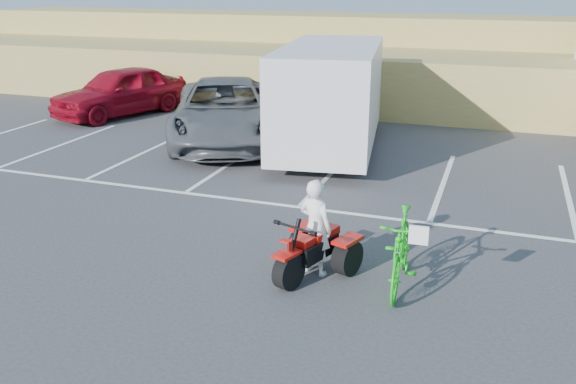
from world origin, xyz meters
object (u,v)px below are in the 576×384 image
(red_trike_atv, at_px, (309,276))
(green_dirt_bike, at_px, (401,250))
(grey_pickup, at_px, (225,111))
(quad_atv_blue, at_px, (292,144))
(cargo_trailer, at_px, (330,95))
(rider, at_px, (315,227))
(quad_atv_green, at_px, (285,149))
(red_car, at_px, (120,91))

(red_trike_atv, bearing_deg, green_dirt_bike, 24.78)
(grey_pickup, bearing_deg, quad_atv_blue, -17.16)
(red_trike_atv, distance_m, cargo_trailer, 7.85)
(green_dirt_bike, distance_m, cargo_trailer, 8.06)
(rider, distance_m, grey_pickup, 8.92)
(quad_atv_green, bearing_deg, grey_pickup, 167.88)
(quad_atv_blue, bearing_deg, red_car, 167.90)
(rider, bearing_deg, grey_pickup, -36.85)
(green_dirt_bike, distance_m, quad_atv_green, 8.33)
(cargo_trailer, bearing_deg, green_dirt_bike, -75.08)
(red_trike_atv, distance_m, grey_pickup, 9.06)
(red_car, relative_size, quad_atv_blue, 3.13)
(red_trike_atv, relative_size, green_dirt_bike, 0.77)
(rider, xyz_separation_m, quad_atv_green, (-3.05, 7.04, -0.80))
(red_trike_atv, relative_size, cargo_trailer, 0.24)
(rider, bearing_deg, quad_atv_green, -47.70)
(quad_atv_green, bearing_deg, red_car, 158.39)
(red_trike_atv, bearing_deg, quad_atv_blue, 129.90)
(red_trike_atv, relative_size, quad_atv_green, 1.09)
(red_car, bearing_deg, green_dirt_bike, -20.03)
(grey_pickup, xyz_separation_m, quad_atv_blue, (2.00, 0.22, -0.89))
(rider, distance_m, quad_atv_green, 7.71)
(grey_pickup, distance_m, cargo_trailer, 3.26)
(red_car, bearing_deg, grey_pickup, -3.00)
(green_dirt_bike, relative_size, red_car, 0.41)
(green_dirt_bike, height_order, grey_pickup, grey_pickup)
(green_dirt_bike, relative_size, quad_atv_blue, 1.28)
(grey_pickup, distance_m, quad_atv_blue, 2.20)
(rider, height_order, quad_atv_blue, rider)
(rider, bearing_deg, cargo_trailer, -57.07)
(green_dirt_bike, relative_size, quad_atv_green, 1.42)
(green_dirt_bike, relative_size, cargo_trailer, 0.31)
(green_dirt_bike, bearing_deg, quad_atv_blue, 117.28)
(green_dirt_bike, relative_size, grey_pickup, 0.32)
(green_dirt_bike, bearing_deg, grey_pickup, 128.18)
(quad_atv_blue, bearing_deg, grey_pickup, -170.88)
(red_trike_atv, height_order, quad_atv_green, red_trike_atv)
(green_dirt_bike, xyz_separation_m, grey_pickup, (-6.40, 7.37, 0.28))
(red_car, bearing_deg, rider, -23.69)
(red_trike_atv, distance_m, quad_atv_blue, 8.29)
(grey_pickup, relative_size, quad_atv_green, 4.48)
(red_trike_atv, distance_m, green_dirt_bike, 1.56)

